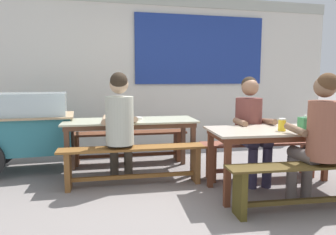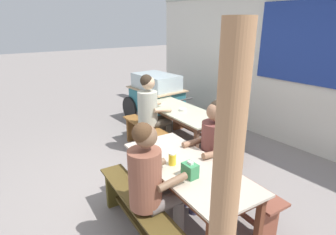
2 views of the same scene
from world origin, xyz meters
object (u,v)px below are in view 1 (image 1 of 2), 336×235
at_px(person_near_front, 319,133).
at_px(tissue_box, 306,123).
at_px(bench_near_front, 311,182).
at_px(food_cart, 27,125).
at_px(condiment_jar, 282,125).
at_px(dining_table_near, 283,136).
at_px(soup_bowl, 138,118).
at_px(bench_near_back, 261,153).
at_px(person_right_near_table, 251,122).
at_px(bench_far_front, 134,160).
at_px(person_left_back_turned, 120,121).
at_px(bench_far_back, 128,141).
at_px(dining_table_far, 130,125).

xyz_separation_m(person_near_front, tissue_box, (0.13, 0.35, 0.04)).
distance_m(bench_near_front, person_near_front, 0.47).
relative_size(food_cart, condiment_jar, 11.57).
bearing_deg(food_cart, dining_table_near, -28.53).
distance_m(food_cart, soup_bowl, 1.53).
bearing_deg(tissue_box, bench_near_back, 102.49).
bearing_deg(person_right_near_table, food_cart, 158.27).
relative_size(bench_far_front, person_right_near_table, 1.36).
height_order(bench_far_front, condiment_jar, condiment_jar).
relative_size(bench_near_back, food_cart, 1.01).
bearing_deg(bench_near_front, person_left_back_turned, 143.86).
xyz_separation_m(dining_table_near, bench_far_back, (-1.52, 1.69, -0.32)).
height_order(bench_far_front, person_right_near_table, person_right_near_table).
distance_m(bench_far_front, condiment_jar, 1.71).
relative_size(bench_far_front, soup_bowl, 14.09).
bearing_deg(dining_table_far, bench_far_back, 87.04).
bearing_deg(bench_near_back, tissue_box, -77.51).
bearing_deg(person_left_back_turned, dining_table_near, -21.93).
xyz_separation_m(person_left_back_turned, person_near_front, (1.79, -1.17, -0.02)).
relative_size(dining_table_far, dining_table_near, 1.05).
relative_size(food_cart, soup_bowl, 12.38).
xyz_separation_m(dining_table_near, person_near_front, (0.06, -0.47, 0.11)).
height_order(dining_table_far, tissue_box, tissue_box).
relative_size(bench_far_back, person_left_back_turned, 1.32).
bearing_deg(condiment_jar, bench_near_front, -82.83).
distance_m(dining_table_near, bench_near_front, 0.64).
bearing_deg(dining_table_near, person_near_front, -82.63).
distance_m(dining_table_far, person_near_front, 2.29).
bearing_deg(dining_table_near, soup_bowl, 141.77).
bearing_deg(person_right_near_table, dining_table_near, -73.71).
height_order(dining_table_near, bench_far_front, dining_table_near).
distance_m(dining_table_far, bench_near_back, 1.74).
relative_size(dining_table_near, food_cart, 1.09).
xyz_separation_m(person_left_back_turned, soup_bowl, (0.28, 0.44, -0.03)).
relative_size(bench_far_back, person_near_front, 1.34).
bearing_deg(bench_near_back, bench_near_front, -94.90).
relative_size(bench_near_front, person_near_front, 1.25).
relative_size(bench_far_back, person_right_near_table, 1.37).
distance_m(bench_near_front, soup_bowl, 2.23).
distance_m(bench_far_back, person_near_front, 2.71).
xyz_separation_m(person_left_back_turned, tissue_box, (1.92, -0.82, 0.02)).
xyz_separation_m(bench_near_back, person_left_back_turned, (-1.77, 0.16, 0.45)).
bearing_deg(food_cart, person_left_back_turned, -36.85).
bearing_deg(condiment_jar, bench_far_back, 128.23).
xyz_separation_m(bench_near_front, tissue_box, (0.24, 0.41, 0.49)).
relative_size(bench_near_back, person_near_front, 1.19).
relative_size(bench_far_back, bench_far_front, 1.00).
distance_m(bench_far_back, person_left_back_turned, 1.11).
bearing_deg(bench_far_front, bench_near_front, -37.05).
distance_m(person_left_back_turned, tissue_box, 2.09).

